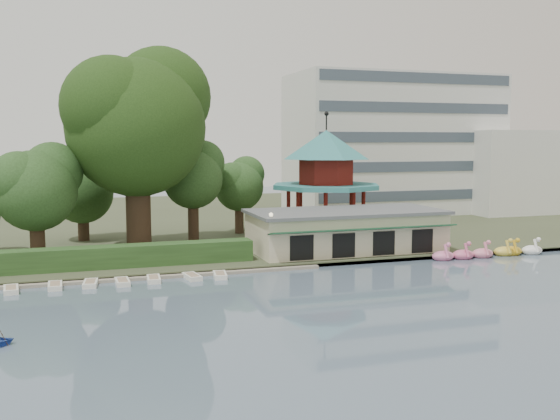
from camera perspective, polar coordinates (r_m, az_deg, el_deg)
name	(u,v)px	position (r m, az deg, el deg)	size (l,w,h in m)	color
ground_plane	(343,328)	(37.27, 5.81, -10.71)	(220.00, 220.00, 0.00)	slate
shore	(189,219)	(86.44, -8.31, -0.84)	(220.00, 70.00, 0.40)	#424930
embankment	(260,269)	(53.02, -1.83, -5.37)	(220.00, 0.60, 0.30)	gray
dock	(114,279)	(50.95, -14.93, -6.10)	(34.00, 1.60, 0.24)	gray
boathouse	(346,230)	(60.39, 6.05, -1.82)	(18.60, 9.39, 3.90)	beige
pavilion	(326,172)	(69.87, 4.23, 3.51)	(12.40, 12.40, 13.50)	beige
office_building	(412,149)	(94.23, 11.99, 5.49)	(38.00, 18.00, 20.00)	silver
hedge	(73,259)	(53.90, -18.36, -4.26)	(30.00, 2.00, 1.80)	#2D4F21
lamp_post	(271,228)	(54.50, -0.83, -1.64)	(0.36, 0.36, 4.28)	black
big_tree	(138,117)	(61.05, -12.88, 8.28)	(14.37, 13.39, 19.68)	#3A281C
small_trees	(86,188)	(63.71, -17.29, 1.93)	(38.92, 16.93, 10.59)	#3A281C
swan_boats	(490,253)	(62.34, 18.66, -3.70)	(12.05, 2.04, 1.92)	pink
moored_rowboats	(70,285)	(49.52, -18.68, -6.51)	(24.29, 2.78, 0.36)	white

